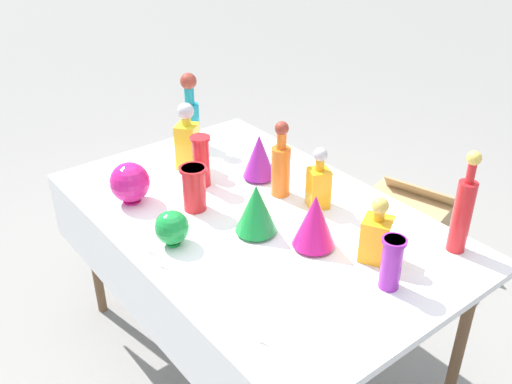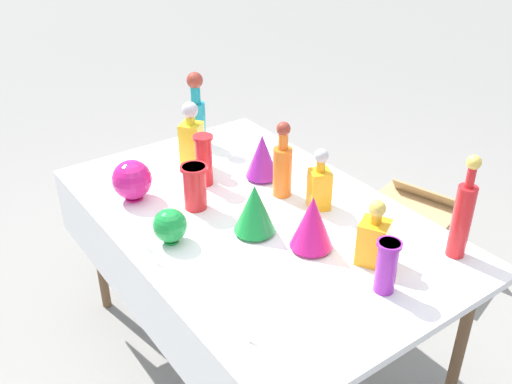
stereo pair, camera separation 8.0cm
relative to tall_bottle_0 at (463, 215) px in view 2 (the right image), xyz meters
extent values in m
plane|color=gray|center=(-0.62, -0.41, -0.92)|extent=(40.00, 40.00, 0.00)
cube|color=white|center=(-0.62, -0.41, -0.18)|extent=(1.63, 1.03, 0.03)
cube|color=white|center=(-0.62, -0.93, -0.31)|extent=(1.63, 0.01, 0.30)
cylinder|color=brown|center=(-1.34, -0.83, -0.56)|extent=(0.04, 0.04, 0.73)
cylinder|color=brown|center=(-1.34, 0.00, -0.56)|extent=(0.04, 0.04, 0.73)
cylinder|color=brown|center=(0.10, 0.00, -0.56)|extent=(0.04, 0.04, 0.73)
cylinder|color=red|center=(0.00, 0.00, -0.03)|extent=(0.07, 0.07, 0.27)
cylinder|color=red|center=(0.00, 0.00, 0.15)|extent=(0.03, 0.03, 0.08)
sphere|color=gold|center=(0.00, 0.00, 0.20)|extent=(0.05, 0.05, 0.05)
cylinder|color=teal|center=(-1.32, -0.26, -0.06)|extent=(0.08, 0.08, 0.20)
cylinder|color=teal|center=(-1.32, -0.26, 0.09)|extent=(0.05, 0.05, 0.09)
sphere|color=maroon|center=(-1.32, -0.26, 0.15)|extent=(0.08, 0.08, 0.08)
cylinder|color=orange|center=(-0.68, -0.23, -0.06)|extent=(0.08, 0.08, 0.21)
cylinder|color=orange|center=(-0.68, -0.23, 0.08)|extent=(0.04, 0.04, 0.07)
sphere|color=maroon|center=(-0.68, -0.23, 0.13)|extent=(0.06, 0.06, 0.06)
cube|color=yellow|center=(-1.12, -0.40, -0.06)|extent=(0.13, 0.13, 0.21)
cylinder|color=yellow|center=(-1.12, -0.40, 0.06)|extent=(0.04, 0.04, 0.04)
sphere|color=#B2B2B7|center=(-1.12, -0.40, 0.11)|extent=(0.07, 0.07, 0.07)
cube|color=orange|center=(-0.52, -0.18, -0.08)|extent=(0.11, 0.11, 0.16)
cylinder|color=orange|center=(-0.52, -0.18, 0.02)|extent=(0.04, 0.04, 0.05)
sphere|color=#B2B2B7|center=(-0.52, -0.18, 0.07)|extent=(0.06, 0.06, 0.06)
cube|color=orange|center=(-0.14, -0.27, -0.08)|extent=(0.13, 0.13, 0.16)
cylinder|color=orange|center=(-0.14, -0.27, 0.01)|extent=(0.04, 0.04, 0.04)
sphere|color=gold|center=(-0.14, -0.27, 0.05)|extent=(0.06, 0.06, 0.06)
cylinder|color=purple|center=(-0.01, -0.35, -0.07)|extent=(0.07, 0.07, 0.18)
cylinder|color=purple|center=(-0.01, -0.35, 0.02)|extent=(0.08, 0.08, 0.01)
cylinder|color=red|center=(-0.80, -0.57, -0.07)|extent=(0.09, 0.09, 0.18)
cylinder|color=red|center=(-0.80, -0.57, 0.01)|extent=(0.11, 0.11, 0.01)
cylinder|color=red|center=(-0.95, -0.44, -0.05)|extent=(0.07, 0.07, 0.22)
cylinder|color=red|center=(-0.95, -0.44, 0.05)|extent=(0.08, 0.08, 0.01)
cylinder|color=#198C38|center=(-0.52, -0.49, -0.16)|extent=(0.07, 0.07, 0.01)
cone|color=#198C38|center=(-0.52, -0.49, -0.06)|extent=(0.15, 0.15, 0.19)
cylinder|color=purple|center=(-0.84, -0.22, -0.16)|extent=(0.06, 0.06, 0.01)
cone|color=purple|center=(-0.84, -0.22, -0.05)|extent=(0.14, 0.14, 0.19)
cylinder|color=#C61972|center=(-0.32, -0.38, -0.16)|extent=(0.08, 0.08, 0.01)
cone|color=#C61972|center=(-0.32, -0.38, -0.05)|extent=(0.15, 0.15, 0.20)
cylinder|color=#C61972|center=(-1.00, -0.74, -0.16)|extent=(0.07, 0.07, 0.01)
sphere|color=#C61972|center=(-1.00, -0.74, -0.07)|extent=(0.16, 0.16, 0.16)
cylinder|color=#198C38|center=(-0.65, -0.77, -0.16)|extent=(0.06, 0.06, 0.01)
sphere|color=#198C38|center=(-0.65, -0.77, -0.09)|extent=(0.12, 0.12, 0.12)
cube|color=white|center=(-0.58, -0.88, -0.14)|extent=(0.06, 0.03, 0.05)
cube|color=white|center=(-0.09, -0.83, -0.15)|extent=(0.05, 0.02, 0.03)
cube|color=tan|center=(-0.72, 0.69, -0.75)|extent=(0.54, 0.53, 0.34)
cube|color=tan|center=(-0.72, 0.82, -0.54)|extent=(0.41, 0.17, 0.09)
camera|label=1|loc=(0.86, -1.57, 1.02)|focal=40.00mm
camera|label=2|loc=(0.91, -1.51, 1.02)|focal=40.00mm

